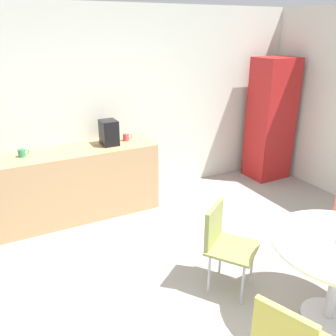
% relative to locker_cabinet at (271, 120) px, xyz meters
% --- Properties ---
extents(wall_back, '(6.00, 0.10, 2.60)m').
position_rel_locker_cabinet_xyz_m(wall_back, '(-2.55, 0.45, 0.35)').
color(wall_back, silver).
rests_on(wall_back, ground_plane).
extents(counter_block, '(2.05, 0.60, 0.90)m').
position_rel_locker_cabinet_xyz_m(counter_block, '(-3.10, 0.10, -0.50)').
color(counter_block, tan).
rests_on(counter_block, ground_plane).
extents(locker_cabinet, '(0.60, 0.50, 1.90)m').
position_rel_locker_cabinet_xyz_m(locker_cabinet, '(0.00, 0.00, 0.00)').
color(locker_cabinet, '#B21E1E').
rests_on(locker_cabinet, ground_plane).
extents(chair_olive, '(0.59, 0.59, 0.83)m').
position_rel_locker_cabinet_xyz_m(chair_olive, '(-2.25, -1.90, -0.43)').
color(chair_olive, silver).
rests_on(chair_olive, ground_plane).
extents(mug_white, '(0.13, 0.08, 0.09)m').
position_rel_locker_cabinet_xyz_m(mug_white, '(-2.37, 0.16, -0.00)').
color(mug_white, '#D84C4C').
rests_on(mug_white, counter_block).
extents(mug_green, '(0.13, 0.08, 0.09)m').
position_rel_locker_cabinet_xyz_m(mug_green, '(-3.68, 0.13, -0.00)').
color(mug_green, '#338C59').
rests_on(mug_green, counter_block).
extents(coffee_maker, '(0.20, 0.24, 0.32)m').
position_rel_locker_cabinet_xyz_m(coffee_maker, '(-2.63, 0.10, 0.11)').
color(coffee_maker, black).
rests_on(coffee_maker, counter_block).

